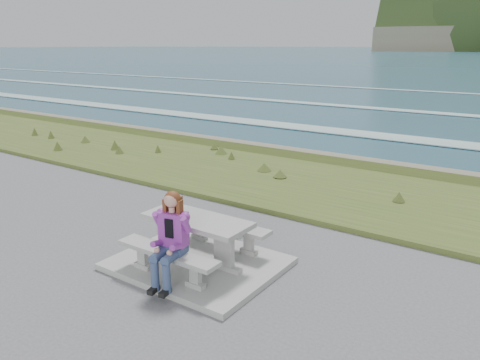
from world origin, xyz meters
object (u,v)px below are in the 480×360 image
(bench_landward, at_px, (168,256))
(seated_woman, at_px, (169,252))
(picnic_table, at_px, (197,228))
(bench_seaward, at_px, (223,228))

(bench_landward, bearing_deg, seated_woman, -39.31)
(picnic_table, bearing_deg, seated_woman, -79.14)
(bench_seaward, bearing_deg, seated_woman, -84.05)
(picnic_table, height_order, bench_landward, picnic_table)
(picnic_table, bearing_deg, bench_landward, -90.00)
(picnic_table, relative_size, bench_seaward, 1.00)
(seated_woman, bearing_deg, bench_landward, 128.70)
(picnic_table, xyz_separation_m, bench_seaward, (0.00, 0.70, -0.23))
(bench_seaward, bearing_deg, picnic_table, -90.00)
(bench_landward, bearing_deg, picnic_table, 90.00)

